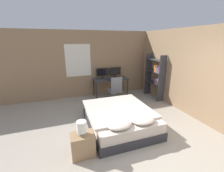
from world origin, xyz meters
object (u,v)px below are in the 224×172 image
object	(u,v)px
bed	(119,118)
desk	(111,81)
monitor_left	(102,72)
bedside_lamp	(82,127)
monitor_right	(115,72)
office_chair	(115,92)
bookshelf	(156,75)
keyboard	(112,80)
computer_mouse	(119,79)
nightstand	(83,145)

from	to	relation	value
bed	desk	size ratio (longest dim) A/B	1.38
monitor_left	bed	bearing A→B (deg)	-96.13
bedside_lamp	monitor_right	world-z (taller)	monitor_right
bed	office_chair	xyz separation A→B (m)	(0.52, 1.71, 0.15)
monitor_right	bedside_lamp	bearing A→B (deg)	-120.29
bookshelf	keyboard	bearing A→B (deg)	157.32
computer_mouse	bookshelf	xyz separation A→B (m)	(1.34, -0.68, 0.23)
bookshelf	bed	bearing A→B (deg)	-145.56
monitor_left	monitor_right	bearing A→B (deg)	0.00
bedside_lamp	office_chair	xyz separation A→B (m)	(1.64, 2.47, -0.26)
monitor_right	keyboard	size ratio (longest dim) A/B	1.32
bed	desk	xyz separation A→B (m)	(0.57, 2.40, 0.40)
bookshelf	monitor_right	bearing A→B (deg)	140.44
computer_mouse	monitor_left	bearing A→B (deg)	143.17
monitor_right	office_chair	size ratio (longest dim) A/B	0.51
computer_mouse	bookshelf	bearing A→B (deg)	-26.91
keyboard	computer_mouse	world-z (taller)	computer_mouse
bedside_lamp	keyboard	size ratio (longest dim) A/B	0.76
desk	monitor_right	world-z (taller)	monitor_right
nightstand	keyboard	distance (m)	3.44
keyboard	bookshelf	bearing A→B (deg)	-22.68
computer_mouse	office_chair	distance (m)	0.69
bed	bedside_lamp	size ratio (longest dim) A/B	6.74
bed	keyboard	bearing A→B (deg)	75.47
keyboard	bookshelf	world-z (taller)	bookshelf
office_chair	bookshelf	xyz separation A→B (m)	(1.68, -0.20, 0.59)
monitor_left	computer_mouse	bearing A→B (deg)	-36.83
computer_mouse	office_chair	xyz separation A→B (m)	(-0.34, -0.48, -0.37)
office_chair	bedside_lamp	bearing A→B (deg)	-123.58
bedside_lamp	office_chair	world-z (taller)	office_chair
bed	keyboard	xyz separation A→B (m)	(0.57, 2.19, 0.51)
bed	nightstand	size ratio (longest dim) A/B	4.07
bookshelf	monitor_left	bearing A→B (deg)	149.90
nightstand	desk	xyz separation A→B (m)	(1.69, 3.16, 0.42)
keyboard	bookshelf	distance (m)	1.78
keyboard	bookshelf	xyz separation A→B (m)	(1.63, -0.68, 0.23)
desk	office_chair	bearing A→B (deg)	-93.95
monitor_right	office_chair	distance (m)	1.14
bedside_lamp	monitor_left	distance (m)	3.67
monitor_left	monitor_right	size ratio (longest dim) A/B	1.00
bookshelf	office_chair	bearing A→B (deg)	173.14
nightstand	bedside_lamp	xyz separation A→B (m)	(0.00, 0.00, 0.42)
bed	office_chair	bearing A→B (deg)	73.10
nightstand	desk	size ratio (longest dim) A/B	0.34
bed	monitor_right	xyz separation A→B (m)	(0.85, 2.62, 0.74)
monitor_left	computer_mouse	xyz separation A→B (m)	(0.57, -0.43, -0.23)
monitor_right	bookshelf	bearing A→B (deg)	-39.56
monitor_left	bookshelf	bearing A→B (deg)	-30.10
monitor_left	keyboard	distance (m)	0.57
desk	keyboard	size ratio (longest dim) A/B	3.68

